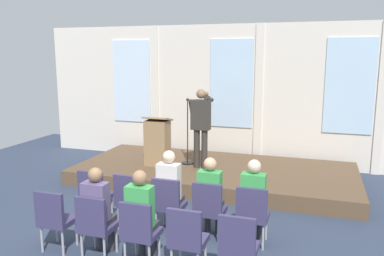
{
  "coord_description": "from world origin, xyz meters",
  "views": [
    {
      "loc": [
        2.21,
        -4.82,
        2.84
      ],
      "look_at": [
        -0.08,
        2.2,
        1.47
      ],
      "focal_mm": 36.67,
      "sensor_mm": 36.0,
      "label": 1
    }
  ],
  "objects_px": {
    "chair_r1_c3": "(187,236)",
    "chair_r0_c0": "(95,193)",
    "audience_r1_c2": "(142,212)",
    "chair_r1_c1": "(95,223)",
    "audience_r0_c4": "(254,197)",
    "chair_r1_c4": "(238,244)",
    "speaker": "(201,122)",
    "audience_r1_c1": "(98,207)",
    "chair_r0_c2": "(168,202)",
    "audience_r0_c3": "(210,193)",
    "chair_r0_c4": "(252,212)",
    "mic_stand": "(188,150)",
    "chair_r1_c2": "(139,229)",
    "chair_r0_c3": "(209,207)",
    "chair_r1_c0": "(55,217)",
    "chair_r0_c1": "(130,197)",
    "lectern": "(157,142)",
    "audience_r0_c2": "(170,187)"
  },
  "relations": [
    {
      "from": "speaker",
      "to": "chair_r0_c3",
      "type": "height_order",
      "value": "speaker"
    },
    {
      "from": "chair_r0_c1",
      "to": "chair_r1_c0",
      "type": "height_order",
      "value": "same"
    },
    {
      "from": "chair_r0_c3",
      "to": "chair_r1_c2",
      "type": "height_order",
      "value": "same"
    },
    {
      "from": "mic_stand",
      "to": "lectern",
      "type": "bearing_deg",
      "value": -152.94
    },
    {
      "from": "audience_r0_c3",
      "to": "audience_r0_c4",
      "type": "xyz_separation_m",
      "value": [
        0.68,
        -0.0,
        0.01
      ]
    },
    {
      "from": "lectern",
      "to": "chair_r1_c3",
      "type": "relative_size",
      "value": 1.23
    },
    {
      "from": "mic_stand",
      "to": "chair_r1_c3",
      "type": "distance_m",
      "value": 4.24
    },
    {
      "from": "lectern",
      "to": "chair_r1_c0",
      "type": "height_order",
      "value": "lectern"
    },
    {
      "from": "speaker",
      "to": "chair_r1_c1",
      "type": "relative_size",
      "value": 1.9
    },
    {
      "from": "chair_r1_c2",
      "to": "chair_r1_c1",
      "type": "bearing_deg",
      "value": 180.0
    },
    {
      "from": "audience_r1_c1",
      "to": "chair_r0_c2",
      "type": "bearing_deg",
      "value": 55.48
    },
    {
      "from": "chair_r1_c2",
      "to": "chair_r0_c2",
      "type": "bearing_deg",
      "value": 90.0
    },
    {
      "from": "audience_r1_c2",
      "to": "chair_r1_c4",
      "type": "distance_m",
      "value": 1.37
    },
    {
      "from": "chair_r1_c4",
      "to": "speaker",
      "type": "bearing_deg",
      "value": 113.32
    },
    {
      "from": "chair_r0_c2",
      "to": "chair_r0_c4",
      "type": "relative_size",
      "value": 1.0
    },
    {
      "from": "chair_r0_c2",
      "to": "audience_r0_c4",
      "type": "height_order",
      "value": "audience_r0_c4"
    },
    {
      "from": "speaker",
      "to": "chair_r0_c3",
      "type": "bearing_deg",
      "value": -70.64
    },
    {
      "from": "speaker",
      "to": "chair_r0_c2",
      "type": "bearing_deg",
      "value": -84.06
    },
    {
      "from": "chair_r1_c3",
      "to": "chair_r0_c0",
      "type": "bearing_deg",
      "value": 152.31
    },
    {
      "from": "chair_r0_c2",
      "to": "chair_r1_c0",
      "type": "height_order",
      "value": "same"
    },
    {
      "from": "chair_r0_c0",
      "to": "audience_r0_c3",
      "type": "bearing_deg",
      "value": 2.32
    },
    {
      "from": "audience_r1_c2",
      "to": "audience_r1_c1",
      "type": "bearing_deg",
      "value": 179.89
    },
    {
      "from": "audience_r0_c4",
      "to": "chair_r1_c1",
      "type": "height_order",
      "value": "audience_r0_c4"
    },
    {
      "from": "chair_r0_c2",
      "to": "chair_r1_c0",
      "type": "relative_size",
      "value": 1.0
    },
    {
      "from": "audience_r0_c4",
      "to": "chair_r1_c4",
      "type": "distance_m",
      "value": 1.16
    },
    {
      "from": "chair_r0_c0",
      "to": "chair_r1_c1",
      "type": "relative_size",
      "value": 1.0
    },
    {
      "from": "chair_r0_c2",
      "to": "chair_r0_c4",
      "type": "distance_m",
      "value": 1.35
    },
    {
      "from": "audience_r1_c1",
      "to": "audience_r1_c2",
      "type": "xyz_separation_m",
      "value": [
        0.68,
        -0.0,
        0.01
      ]
    },
    {
      "from": "chair_r0_c0",
      "to": "audience_r0_c3",
      "type": "height_order",
      "value": "audience_r0_c3"
    },
    {
      "from": "mic_stand",
      "to": "chair_r0_c1",
      "type": "bearing_deg",
      "value": -90.06
    },
    {
      "from": "audience_r1_c1",
      "to": "audience_r1_c2",
      "type": "height_order",
      "value": "audience_r1_c2"
    },
    {
      "from": "mic_stand",
      "to": "audience_r0_c3",
      "type": "distance_m",
      "value": 3.17
    },
    {
      "from": "chair_r0_c4",
      "to": "audience_r0_c4",
      "type": "height_order",
      "value": "audience_r0_c4"
    },
    {
      "from": "speaker",
      "to": "audience_r0_c3",
      "type": "distance_m",
      "value": 2.89
    },
    {
      "from": "chair_r0_c2",
      "to": "audience_r0_c3",
      "type": "bearing_deg",
      "value": 6.92
    },
    {
      "from": "chair_r0_c2",
      "to": "audience_r0_c2",
      "type": "bearing_deg",
      "value": 90.0
    },
    {
      "from": "audience_r1_c2",
      "to": "chair_r1_c1",
      "type": "bearing_deg",
      "value": -173.25
    },
    {
      "from": "chair_r0_c3",
      "to": "audience_r1_c2",
      "type": "distance_m",
      "value": 1.21
    },
    {
      "from": "audience_r0_c4",
      "to": "chair_r1_c2",
      "type": "relative_size",
      "value": 1.42
    },
    {
      "from": "audience_r0_c3",
      "to": "chair_r0_c4",
      "type": "xyz_separation_m",
      "value": [
        0.68,
        -0.08,
        -0.19
      ]
    },
    {
      "from": "lectern",
      "to": "chair_r1_c1",
      "type": "distance_m",
      "value": 3.77
    },
    {
      "from": "chair_r1_c2",
      "to": "chair_r1_c4",
      "type": "xyz_separation_m",
      "value": [
        1.35,
        0.0,
        0.0
      ]
    },
    {
      "from": "audience_r0_c4",
      "to": "audience_r0_c2",
      "type": "bearing_deg",
      "value": -179.93
    },
    {
      "from": "chair_r0_c3",
      "to": "chair_r1_c1",
      "type": "distance_m",
      "value": 1.72
    },
    {
      "from": "chair_r1_c0",
      "to": "chair_r0_c2",
      "type": "bearing_deg",
      "value": 38.2
    },
    {
      "from": "chair_r0_c3",
      "to": "audience_r1_c1",
      "type": "bearing_deg",
      "value": -143.99
    },
    {
      "from": "audience_r0_c2",
      "to": "audience_r1_c1",
      "type": "bearing_deg",
      "value": -122.48
    },
    {
      "from": "chair_r0_c2",
      "to": "chair_r1_c2",
      "type": "distance_m",
      "value": 1.06
    },
    {
      "from": "audience_r0_c2",
      "to": "chair_r1_c1",
      "type": "distance_m",
      "value": 1.35
    },
    {
      "from": "chair_r1_c4",
      "to": "audience_r0_c4",
      "type": "bearing_deg",
      "value": 90.0
    }
  ]
}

